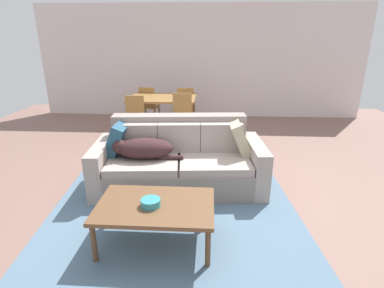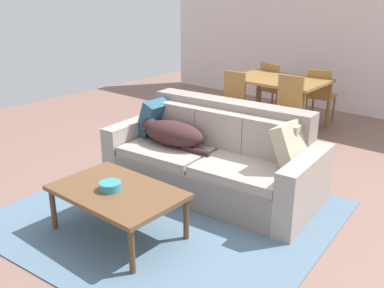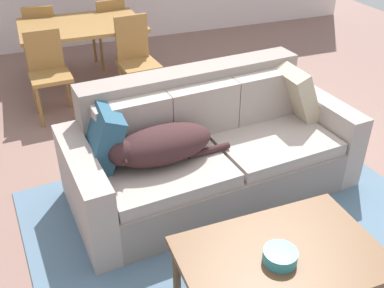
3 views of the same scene
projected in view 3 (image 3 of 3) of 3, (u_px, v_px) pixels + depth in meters
name	position (u px, v px, depth m)	size (l,w,h in m)	color
ground_plane	(223.00, 185.00, 3.73)	(10.00, 10.00, 0.00)	#826156
area_rug	(250.00, 243.00, 3.14)	(2.89, 2.65, 0.01)	slate
couch	(209.00, 150.00, 3.55)	(2.31, 1.18, 0.93)	gray
dog_on_left_cushion	(160.00, 145.00, 3.15)	(0.91, 0.42, 0.26)	#372021
throw_pillow_by_left_arm	(102.00, 137.00, 3.12)	(0.16, 0.43, 0.43)	#254E65
throw_pillow_by_right_arm	(294.00, 92.00, 3.73)	(0.14, 0.45, 0.45)	#B9AB8D
coffee_table	(281.00, 260.00, 2.49)	(1.13, 0.73, 0.44)	brown
bowl_on_coffee_table	(280.00, 256.00, 2.41)	(0.19, 0.19, 0.07)	teal
dining_table	(82.00, 29.00, 5.06)	(1.36, 0.98, 0.77)	olive
dining_chair_near_left	(49.00, 70.00, 4.55)	(0.42, 0.42, 0.89)	olive
dining_chair_near_right	(136.00, 57.00, 4.81)	(0.43, 0.43, 0.95)	olive
dining_chair_far_left	(43.00, 37.00, 5.48)	(0.45, 0.45, 0.89)	olive
dining_chair_far_right	(110.00, 29.00, 5.73)	(0.44, 0.44, 0.89)	olive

